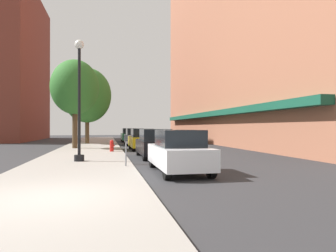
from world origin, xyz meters
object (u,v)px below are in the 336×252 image
object	(u,v)px
car_yellow	(142,139)
car_green	(129,135)
lamppost	(79,98)
fire_hydrant	(112,146)
car_white	(179,152)
car_silver	(135,137)
tree_mid	(75,87)
car_black	(155,144)
parking_meter_near	(126,146)
tree_near	(87,95)

from	to	relation	value
car_yellow	car_green	size ratio (longest dim) A/B	1.00
lamppost	fire_hydrant	world-z (taller)	lamppost
car_green	car_white	bearing A→B (deg)	-90.02
car_silver	car_green	distance (m)	7.27
tree_mid	car_silver	bearing A→B (deg)	43.01
car_black	car_yellow	xyz separation A→B (m)	(0.00, 6.33, 0.00)
parking_meter_near	tree_near	bearing A→B (deg)	98.21
car_white	car_yellow	xyz separation A→B (m)	(0.00, 12.09, 0.00)
car_silver	parking_meter_near	bearing A→B (deg)	-98.26
car_black	car_green	bearing A→B (deg)	88.11
tree_near	car_silver	world-z (taller)	tree_near
lamppost	tree_near	bearing A→B (deg)	92.03
fire_hydrant	parking_meter_near	world-z (taller)	parking_meter_near
car_yellow	car_silver	world-z (taller)	same
tree_near	car_white	bearing A→B (deg)	-76.95
tree_mid	lamppost	bearing A→B (deg)	-83.28
lamppost	tree_mid	xyz separation A→B (m)	(-1.12, 9.51, 1.72)
lamppost	car_white	world-z (taller)	lamppost
fire_hydrant	car_black	world-z (taller)	car_black
parking_meter_near	tree_near	size ratio (longest dim) A/B	0.17
lamppost	car_yellow	xyz separation A→B (m)	(4.05, 8.34, -2.39)
car_black	car_green	world-z (taller)	same
parking_meter_near	tree_mid	distance (m)	12.90
tree_mid	car_green	bearing A→B (deg)	66.85
tree_near	lamppost	bearing A→B (deg)	-87.97
tree_mid	car_black	bearing A→B (deg)	-55.42
lamppost	car_yellow	bearing A→B (deg)	64.10
tree_near	car_yellow	size ratio (longest dim) A/B	1.78
car_white	car_black	distance (m)	5.76
tree_near	car_silver	xyz separation A→B (m)	(4.62, -1.87, -4.20)
fire_hydrant	tree_mid	world-z (taller)	tree_mid
fire_hydrant	tree_near	bearing A→B (deg)	101.97
tree_mid	car_white	world-z (taller)	tree_mid
car_black	lamppost	bearing A→B (deg)	-155.46
parking_meter_near	tree_near	distance (m)	19.16
car_silver	tree_mid	bearing A→B (deg)	-138.58
car_yellow	car_silver	distance (m)	6.00
tree_mid	car_black	world-z (taller)	tree_mid
tree_mid	car_green	world-z (taller)	tree_mid
parking_meter_near	car_black	xyz separation A→B (m)	(1.95, 4.34, -0.14)
parking_meter_near	tree_mid	world-z (taller)	tree_mid
car_white	car_green	distance (m)	25.35
car_black	car_yellow	size ratio (longest dim) A/B	1.00
car_yellow	car_silver	xyz separation A→B (m)	(0.00, 6.00, 0.00)
tree_near	car_yellow	xyz separation A→B (m)	(4.62, -7.86, -4.20)
parking_meter_near	car_silver	size ratio (longest dim) A/B	0.30
car_silver	car_white	bearing A→B (deg)	-91.58
parking_meter_near	tree_near	xyz separation A→B (m)	(-2.67, 18.53, 4.06)
tree_mid	car_white	distance (m)	14.82
car_black	car_silver	distance (m)	12.32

